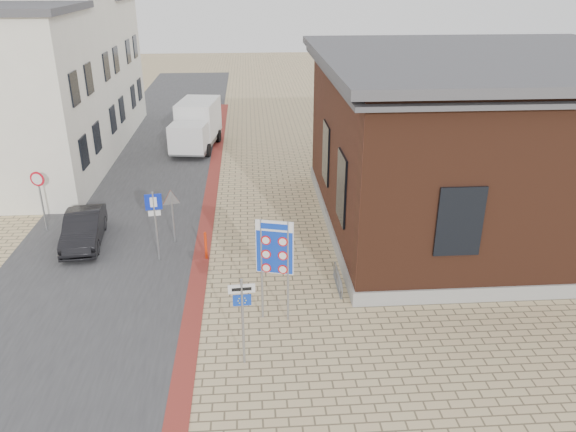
{
  "coord_description": "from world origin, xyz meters",
  "views": [
    {
      "loc": [
        -0.13,
        -13.7,
        9.6
      ],
      "look_at": [
        1.07,
        3.11,
        2.2
      ],
      "focal_mm": 35.0,
      "sensor_mm": 36.0,
      "label": 1
    }
  ],
  "objects_px": {
    "bollard": "(206,246)",
    "box_truck": "(196,125)",
    "sedan": "(84,229)",
    "parking_sign": "(155,214)",
    "essen_sign": "(242,308)",
    "border_sign": "(275,249)"
  },
  "relations": [
    {
      "from": "box_truck",
      "to": "essen_sign",
      "type": "bearing_deg",
      "value": -73.59
    },
    {
      "from": "essen_sign",
      "to": "border_sign",
      "type": "bearing_deg",
      "value": 61.15
    },
    {
      "from": "essen_sign",
      "to": "parking_sign",
      "type": "xyz_separation_m",
      "value": [
        -3.07,
        6.0,
        0.11
      ]
    },
    {
      "from": "border_sign",
      "to": "essen_sign",
      "type": "xyz_separation_m",
      "value": [
        -0.93,
        -2.0,
        -0.63
      ]
    },
    {
      "from": "sedan",
      "to": "bollard",
      "type": "xyz_separation_m",
      "value": [
        4.7,
        -1.61,
        -0.08
      ]
    },
    {
      "from": "essen_sign",
      "to": "parking_sign",
      "type": "height_order",
      "value": "parking_sign"
    },
    {
      "from": "essen_sign",
      "to": "bollard",
      "type": "height_order",
      "value": "essen_sign"
    },
    {
      "from": "border_sign",
      "to": "essen_sign",
      "type": "distance_m",
      "value": 2.3
    },
    {
      "from": "parking_sign",
      "to": "sedan",
      "type": "bearing_deg",
      "value": 144.02
    },
    {
      "from": "box_truck",
      "to": "parking_sign",
      "type": "xyz_separation_m",
      "value": [
        -0.32,
        -13.95,
        0.43
      ]
    },
    {
      "from": "box_truck",
      "to": "sedan",
      "type": "bearing_deg",
      "value": -96.46
    },
    {
      "from": "sedan",
      "to": "parking_sign",
      "type": "bearing_deg",
      "value": -34.04
    },
    {
      "from": "box_truck",
      "to": "border_sign",
      "type": "bearing_deg",
      "value": -69.86
    },
    {
      "from": "border_sign",
      "to": "parking_sign",
      "type": "distance_m",
      "value": 5.68
    },
    {
      "from": "sedan",
      "to": "essen_sign",
      "type": "bearing_deg",
      "value": -57.63
    },
    {
      "from": "sedan",
      "to": "box_truck",
      "type": "relative_size",
      "value": 0.69
    },
    {
      "from": "parking_sign",
      "to": "box_truck",
      "type": "bearing_deg",
      "value": 80.41
    },
    {
      "from": "bollard",
      "to": "box_truck",
      "type": "bearing_deg",
      "value": 95.62
    },
    {
      "from": "sedan",
      "to": "parking_sign",
      "type": "xyz_separation_m",
      "value": [
        3.0,
        -1.58,
        1.2
      ]
    },
    {
      "from": "essen_sign",
      "to": "bollard",
      "type": "bearing_deg",
      "value": 99.01
    },
    {
      "from": "box_truck",
      "to": "bollard",
      "type": "xyz_separation_m",
      "value": [
        1.38,
        -13.98,
        -0.84
      ]
    },
    {
      "from": "sedan",
      "to": "essen_sign",
      "type": "height_order",
      "value": "essen_sign"
    }
  ]
}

